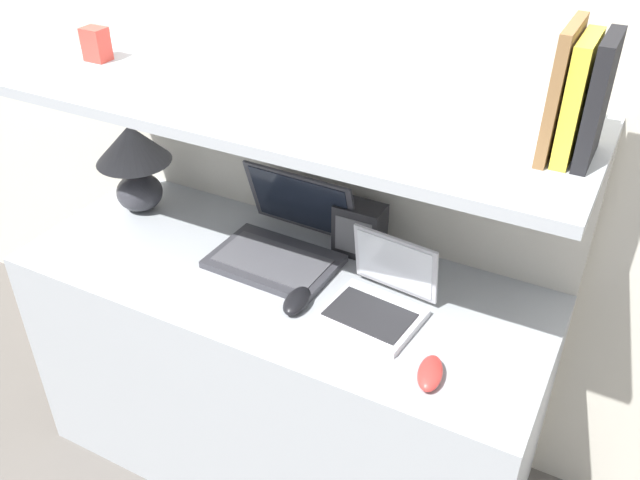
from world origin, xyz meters
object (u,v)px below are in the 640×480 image
Objects in this scene: shelf_gadget at (96,44)px; second_mouse at (430,373)px; laptop_large at (283,242)px; laptop_small at (379,300)px; table_lamp at (134,158)px; book_black at (598,101)px; book_brown at (561,91)px; computer_mouse at (297,301)px; router_box at (360,229)px; book_yellow at (577,99)px.

second_mouse is at bearing -12.53° from shelf_gadget.
laptop_large is 1.38× the size of laptop_small.
shelf_gadget reaches higher than laptop_large.
table_lamp is 1.11× the size of laptop_small.
table_lamp is at bearing 59.76° from shelf_gadget.
book_brown reaches higher than book_black.
laptop_small is (0.33, -0.10, -0.01)m from laptop_large.
book_brown reaches higher than second_mouse.
laptop_small is 0.68m from book_black.
computer_mouse is (0.14, -0.18, -0.03)m from laptop_large.
laptop_small is at bearing -17.03° from laptop_large.
book_brown is at bearing 180.00° from book_black.
book_brown is (0.64, -0.02, 0.56)m from laptop_large.
router_box is (-0.15, 0.22, 0.04)m from laptop_small.
book_yellow reaches higher than table_lamp.
book_brown is at bearing -2.08° from table_lamp.
book_black reaches higher than laptop_small.
laptop_large is 1.46× the size of book_yellow.
book_brown reaches higher than laptop_small.
laptop_small is 1.06× the size of book_yellow.
shelf_gadget is (-0.54, -0.02, 0.47)m from laptop_large.
second_mouse is at bearing -47.20° from router_box.
book_black is (0.53, -0.14, 0.52)m from router_box.
laptop_small is at bearing -8.11° from table_lamp.
shelf_gadget reaches higher than laptop_small.
book_black is at bearing 15.14° from computer_mouse.
table_lamp is 0.87m from laptop_small.
book_brown is (0.12, 0.24, 0.58)m from second_mouse.
computer_mouse is (0.66, -0.20, -0.15)m from table_lamp.
book_brown is at bearing 14.23° from laptop_small.
laptop_small is 0.25m from second_mouse.
laptop_large is at bearing 178.08° from book_yellow.
book_brown reaches higher than laptop_large.
computer_mouse is (-0.19, -0.07, -0.02)m from laptop_small.
second_mouse is 1.36× the size of shelf_gadget.
router_box is 1.75× the size of shelf_gadget.
laptop_small is 2.11× the size of second_mouse.
laptop_large is 0.85m from book_brown.
shelf_gadget is (-0.87, 0.08, 0.48)m from laptop_small.
laptop_small is 1.65× the size of router_box.
router_box is at bearing 125.43° from laptop_small.
book_black is (0.57, 0.15, 0.58)m from computer_mouse.
router_box is at bearing 10.74° from shelf_gadget.
book_black is 0.07m from book_brown.
book_yellow is (-0.04, 0.00, -0.00)m from book_black.
second_mouse is (1.04, -0.28, -0.15)m from table_lamp.
laptop_small reaches higher than router_box.
computer_mouse is 0.78× the size of router_box.
second_mouse is 0.65m from book_black.
computer_mouse is 0.83m from book_black.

